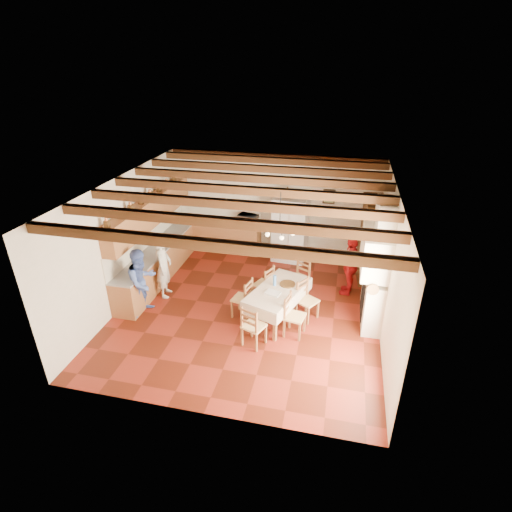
{
  "coord_description": "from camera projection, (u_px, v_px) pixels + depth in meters",
  "views": [
    {
      "loc": [
        1.92,
        -7.75,
        5.41
      ],
      "look_at": [
        0.1,
        0.3,
        1.25
      ],
      "focal_mm": 28.0,
      "sensor_mm": 36.0,
      "label": 1
    }
  ],
  "objects": [
    {
      "name": "chair_end_far",
      "position": [
        299.0,
        278.0,
        9.9
      ],
      "size": [
        0.56,
        0.55,
        0.96
      ],
      "primitive_type": null,
      "rotation": [
        0.0,
        0.0,
        -0.51
      ],
      "color": "brown",
      "rests_on": "floor"
    },
    {
      "name": "floor",
      "position": [
        249.0,
        308.0,
        9.57
      ],
      "size": [
        6.0,
        6.5,
        0.02
      ],
      "primitive_type": "cube",
      "color": "#4C160A",
      "rests_on": "ground"
    },
    {
      "name": "backsplash_back",
      "position": [
        224.0,
        210.0,
        12.15
      ],
      "size": [
        2.3,
        0.03,
        0.6
      ],
      "primitive_type": "cube",
      "color": "beige",
      "rests_on": "ground"
    },
    {
      "name": "wall_back",
      "position": [
        275.0,
        204.0,
        11.73
      ],
      "size": [
        6.0,
        0.02,
        3.0
      ],
      "primitive_type": "cube",
      "color": "beige",
      "rests_on": "ground"
    },
    {
      "name": "chair_left_near",
      "position": [
        242.0,
        298.0,
        9.07
      ],
      "size": [
        0.48,
        0.5,
        0.96
      ],
      "primitive_type": null,
      "rotation": [
        0.0,
        0.0,
        -1.79
      ],
      "color": "brown",
      "rests_on": "floor"
    },
    {
      "name": "chair_end_near",
      "position": [
        254.0,
        325.0,
        8.15
      ],
      "size": [
        0.54,
        0.53,
        0.96
      ],
      "primitive_type": null,
      "rotation": [
        0.0,
        0.0,
        2.75
      ],
      "color": "brown",
      "rests_on": "floor"
    },
    {
      "name": "dining_table",
      "position": [
        278.0,
        292.0,
        8.92
      ],
      "size": [
        1.39,
        1.92,
        0.76
      ],
      "rotation": [
        0.0,
        0.0,
        -0.32
      ],
      "color": "beige",
      "rests_on": "floor"
    },
    {
      "name": "wall_right",
      "position": [
        389.0,
        265.0,
        8.3
      ],
      "size": [
        0.02,
        6.5,
        3.0
      ],
      "primitive_type": "cube",
      "color": "beige",
      "rests_on": "ground"
    },
    {
      "name": "wall_front",
      "position": [
        198.0,
        343.0,
        6.05
      ],
      "size": [
        6.0,
        0.02,
        3.0
      ],
      "primitive_type": "cube",
      "color": "beige",
      "rests_on": "ground"
    },
    {
      "name": "chair_right_far",
      "position": [
        308.0,
        300.0,
        8.97
      ],
      "size": [
        0.56,
        0.57,
        0.96
      ],
      "primitive_type": null,
      "rotation": [
        0.0,
        0.0,
        1.01
      ],
      "color": "brown",
      "rests_on": "floor"
    },
    {
      "name": "wall_picture",
      "position": [
        329.0,
        197.0,
        11.24
      ],
      "size": [
        0.34,
        0.03,
        0.42
      ],
      "primitive_type": "cube",
      "color": "black",
      "rests_on": "ground"
    },
    {
      "name": "fireplace",
      "position": [
        374.0,
        264.0,
        8.58
      ],
      "size": [
        0.56,
        1.6,
        2.8
      ],
      "primitive_type": null,
      "color": "beige",
      "rests_on": "ground"
    },
    {
      "name": "ceiling_beams",
      "position": [
        248.0,
        190.0,
        8.26
      ],
      "size": [
        6.0,
        6.3,
        0.16
      ],
      "primitive_type": null,
      "color": "#372310",
      "rests_on": "ground"
    },
    {
      "name": "ceiling",
      "position": [
        248.0,
        186.0,
        8.21
      ],
      "size": [
        6.0,
        6.5,
        0.02
      ],
      "primitive_type": "cube",
      "color": "beige",
      "rests_on": "ground"
    },
    {
      "name": "person_man",
      "position": [
        164.0,
        267.0,
        9.74
      ],
      "size": [
        0.48,
        0.63,
        1.58
      ],
      "primitive_type": "imported",
      "rotation": [
        0.0,
        0.0,
        1.75
      ],
      "color": "beige",
      "rests_on": "floor"
    },
    {
      "name": "lower_cabinets_back",
      "position": [
        223.0,
        237.0,
        12.25
      ],
      "size": [
        2.3,
        0.6,
        0.86
      ],
      "primitive_type": "cube",
      "color": "brown",
      "rests_on": "ground"
    },
    {
      "name": "chair_right_near",
      "position": [
        295.0,
        316.0,
        8.44
      ],
      "size": [
        0.47,
        0.49,
        0.96
      ],
      "primitive_type": null,
      "rotation": [
        0.0,
        0.0,
        1.39
      ],
      "color": "brown",
      "rests_on": "floor"
    },
    {
      "name": "upper_cabinets",
      "position": [
        151.0,
        211.0,
        10.21
      ],
      "size": [
        0.35,
        4.2,
        0.7
      ],
      "primitive_type": "cube",
      "color": "brown",
      "rests_on": "ground"
    },
    {
      "name": "chair_left_far",
      "position": [
        263.0,
        284.0,
        9.63
      ],
      "size": [
        0.53,
        0.54,
        0.96
      ],
      "primitive_type": null,
      "rotation": [
        0.0,
        0.0,
        -1.98
      ],
      "color": "brown",
      "rests_on": "floor"
    },
    {
      "name": "chandelier",
      "position": [
        280.0,
        227.0,
        8.21
      ],
      "size": [
        0.47,
        0.47,
        0.03
      ],
      "primitive_type": "torus",
      "color": "black",
      "rests_on": "ground"
    },
    {
      "name": "wall_left",
      "position": [
        126.0,
        239.0,
        9.49
      ],
      "size": [
        0.02,
        6.5,
        3.0
      ],
      "primitive_type": "cube",
      "color": "beige",
      "rests_on": "ground"
    },
    {
      "name": "microwave",
      "position": [
        248.0,
        220.0,
        11.81
      ],
      "size": [
        0.64,
        0.52,
        0.31
      ],
      "primitive_type": "imported",
      "rotation": [
        0.0,
        0.0,
        -0.28
      ],
      "color": "silver",
      "rests_on": "countertop_back"
    },
    {
      "name": "hutch",
      "position": [
        371.0,
        240.0,
        10.41
      ],
      "size": [
        0.6,
        1.25,
        2.2
      ],
      "primitive_type": null,
      "rotation": [
        0.0,
        0.0,
        0.08
      ],
      "color": "#352010",
      "rests_on": "floor"
    },
    {
      "name": "countertop_left",
      "position": [
        160.0,
        246.0,
        10.62
      ],
      "size": [
        0.62,
        4.3,
        0.04
      ],
      "primitive_type": "cube",
      "color": "slate",
      "rests_on": "lower_cabinets_left"
    },
    {
      "name": "person_woman_blue",
      "position": [
        142.0,
        282.0,
        9.08
      ],
      "size": [
        0.84,
        0.94,
        1.6
      ],
      "primitive_type": "imported",
      "rotation": [
        0.0,
        0.0,
        1.22
      ],
      "color": "#435DAA",
      "rests_on": "floor"
    },
    {
      "name": "lower_cabinets_left",
      "position": [
        162.0,
        261.0,
        10.82
      ],
      "size": [
        0.6,
        4.3,
        0.86
      ],
      "primitive_type": "cube",
      "color": "brown",
      "rests_on": "ground"
    },
    {
      "name": "refrigerator",
      "position": [
        290.0,
        229.0,
        11.49
      ],
      "size": [
        1.01,
        0.86,
        1.89
      ],
      "primitive_type": "cube",
      "rotation": [
        0.0,
        0.0,
        -0.09
      ],
      "color": "silver",
      "rests_on": "floor"
    },
    {
      "name": "person_woman_red",
      "position": [
        350.0,
        266.0,
        9.84
      ],
      "size": [
        0.52,
        0.95,
        1.54
      ],
      "primitive_type": "imported",
      "rotation": [
        0.0,
        0.0,
        -1.74
      ],
      "color": "#A10F12",
      "rests_on": "floor"
    },
    {
      "name": "backsplash_left",
      "position": [
        148.0,
        234.0,
        10.53
      ],
      "size": [
        0.03,
        4.3,
        0.6
      ],
      "primitive_type": "cube",
      "color": "beige",
      "rests_on": "ground"
    },
    {
      "name": "countertop_back",
      "position": [
        222.0,
        223.0,
        12.05
      ],
      "size": [
        2.34,
        0.62,
        0.04
      ],
      "primitive_type": "cube",
      "color": "slate",
      "rests_on": "lower_cabinets_back"
    },
    {
      "name": "fridge_vase",
      "position": [
        287.0,
        192.0,
        11.02
      ],
      "size": [
        0.32,
        0.32,
        0.28
      ],
      "primitive_type": "imported",
      "rotation": [
        0.0,
        0.0,
        -0.19
      ],
      "color": "#352010",
      "rests_on": "refrigerator"
    }
  ]
}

